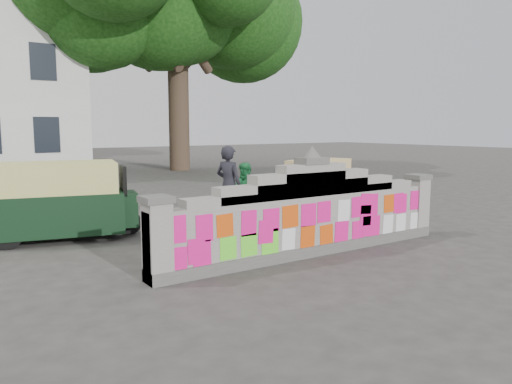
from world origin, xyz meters
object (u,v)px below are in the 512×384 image
rickshaw_left (63,200)px  cyclist_rider (229,197)px  pedestrian (246,193)px  cyclist_bike (229,213)px  rickshaw_right (318,183)px

rickshaw_left → cyclist_rider: bearing=-15.8°
rickshaw_left → pedestrian: bearing=4.8°
cyclist_rider → rickshaw_left: cyclist_rider is taller
cyclist_bike → rickshaw_right: 4.39m
cyclist_rider → rickshaw_right: bearing=-89.2°
cyclist_rider → rickshaw_right: 4.38m
rickshaw_left → rickshaw_right: bearing=13.4°
cyclist_rider → rickshaw_right: cyclist_rider is taller
rickshaw_right → rickshaw_left: bearing=-22.0°
cyclist_rider → pedestrian: size_ratio=1.15×
cyclist_bike → pedestrian: pedestrian is taller
pedestrian → rickshaw_left: size_ratio=0.49×
pedestrian → rickshaw_left: rickshaw_left is taller
cyclist_bike → rickshaw_left: rickshaw_left is taller
cyclist_bike → pedestrian: 1.59m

